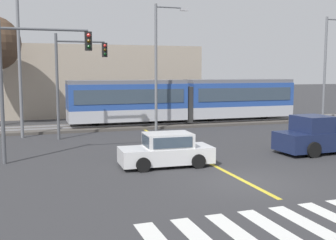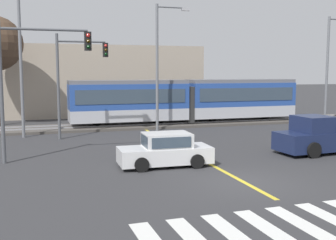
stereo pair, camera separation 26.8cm
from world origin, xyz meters
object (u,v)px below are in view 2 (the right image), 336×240
Objects in this scene: pickup_truck at (323,137)px; traffic_light_mid_left at (32,69)px; traffic_light_far_left at (74,71)px; sedan_crossing at (165,151)px; street_lamp_east at (329,64)px; light_rail_tram at (187,99)px; street_lamp_west at (24,53)px; street_lamp_centre at (160,59)px.

pickup_truck is 0.84× the size of traffic_light_mid_left.
traffic_light_mid_left is at bearing -111.30° from traffic_light_far_left.
street_lamp_east is at bearing 32.11° from sedan_crossing.
street_lamp_east is (11.18, -2.88, 2.81)m from light_rail_tram.
street_lamp_east is at bearing 0.37° from street_lamp_west.
traffic_light_mid_left is (-5.67, 2.77, 3.70)m from sedan_crossing.
pickup_truck is 12.83m from street_lamp_centre.
street_lamp_west is at bearing -179.63° from street_lamp_east.
light_rail_tram is 4.98m from street_lamp_centre.
street_lamp_east is at bearing -14.45° from light_rail_tram.
traffic_light_far_left is at bearing 144.39° from pickup_truck.
traffic_light_mid_left is 0.73× the size of street_lamp_centre.
sedan_crossing is 0.47× the size of street_lamp_centre.
street_lamp_west reaches higher than street_lamp_east.
sedan_crossing is 0.44× the size of street_lamp_west.
light_rail_tram is at bearing 43.03° from traffic_light_mid_left.
light_rail_tram is 1.91× the size of street_lamp_west.
street_lamp_centre is at bearing 43.70° from traffic_light_mid_left.
street_lamp_west is at bearing 146.22° from pickup_truck.
pickup_truck is (2.93, -13.13, -1.21)m from light_rail_tram.
traffic_light_far_left is (-3.17, 9.19, 3.59)m from sedan_crossing.
street_lamp_centre is at bearing 17.04° from traffic_light_far_left.
traffic_light_mid_left is 1.00× the size of traffic_light_far_left.
traffic_light_mid_left reaches higher than sedan_crossing.
pickup_truck is at bearing 3.37° from sedan_crossing.
sedan_crossing is at bearing -147.89° from street_lamp_east.
light_rail_tram is 2.15× the size of street_lamp_east.
traffic_light_far_left is 20.41m from street_lamp_east.
light_rail_tram is at bearing 102.59° from pickup_truck.
sedan_crossing is 13.18m from street_lamp_west.
traffic_light_far_left is at bearing 109.02° from sedan_crossing.
traffic_light_mid_left reaches higher than pickup_truck.
traffic_light_mid_left is 7.94m from street_lamp_west.
street_lamp_west is at bearing -166.00° from light_rail_tram.
traffic_light_mid_left is (-11.66, -10.89, 2.35)m from light_rail_tram.
traffic_light_mid_left is at bearing -136.30° from street_lamp_centre.
light_rail_tram is at bearing 165.55° from street_lamp_east.
light_rail_tram reaches higher than sedan_crossing.
sedan_crossing is at bearing -176.63° from pickup_truck.
sedan_crossing is 10.36m from traffic_light_far_left.
traffic_light_mid_left is 24.21m from street_lamp_east.
street_lamp_west is 9.23m from street_lamp_centre.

